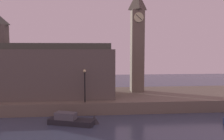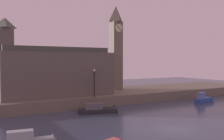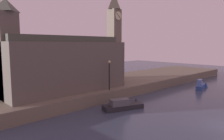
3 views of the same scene
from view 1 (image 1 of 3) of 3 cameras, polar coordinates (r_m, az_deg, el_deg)
name	(u,v)px [view 1 (image 1 of 3)]	position (r m, az deg, el deg)	size (l,w,h in m)	color
far_embankment	(97,99)	(35.10, -3.57, -6.92)	(70.00, 12.00, 1.50)	#6B6051
clock_tower	(137,40)	(36.75, 6.03, 7.11)	(2.07, 2.13, 15.23)	#6B6051
parliament_hall	(51,70)	(33.76, -14.34, -0.07)	(16.32, 6.78, 11.08)	#5B544C
streetlamp	(85,82)	(29.29, -6.51, -2.86)	(0.36, 0.36, 4.03)	black
boat_barge_dark	(77,120)	(26.32, -8.40, -11.75)	(5.90, 3.09, 1.61)	#232328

